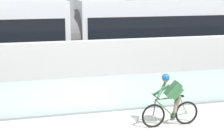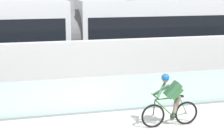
{
  "view_description": "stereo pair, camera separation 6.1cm",
  "coord_description": "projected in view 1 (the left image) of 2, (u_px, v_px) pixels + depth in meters",
  "views": [
    {
      "loc": [
        -2.45,
        -9.46,
        4.05
      ],
      "look_at": [
        0.56,
        2.35,
        1.25
      ],
      "focal_mm": 58.58,
      "sensor_mm": 36.0,
      "label": 1
    },
    {
      "loc": [
        -2.4,
        -9.48,
        4.05
      ],
      "look_at": [
        0.56,
        2.35,
        1.25
      ],
      "focal_mm": 58.58,
      "sensor_mm": 36.0,
      "label": 2
    }
  ],
  "objects": [
    {
      "name": "cyclist_on_bike",
      "position": [
        171.0,
        101.0,
        10.68
      ],
      "size": [
        1.77,
        0.58,
        1.61
      ],
      "color": "black",
      "rests_on": "ground"
    },
    {
      "name": "tram",
      "position": [
        72.0,
        35.0,
        16.44
      ],
      "size": [
        22.56,
        2.54,
        3.81
      ],
      "color": "silver",
      "rests_on": "ground"
    },
    {
      "name": "tram_rail_near",
      "position": [
        79.0,
        80.0,
        16.22
      ],
      "size": [
        32.0,
        0.08,
        0.01
      ],
      "primitive_type": "cube",
      "color": "#595654",
      "rests_on": "ground"
    },
    {
      "name": "glass_parapet",
      "position": [
        99.0,
        94.0,
        12.05
      ],
      "size": [
        32.0,
        0.05,
        1.16
      ],
      "primitive_type": "cube",
      "color": "#ADC6C1",
      "rests_on": "ground"
    },
    {
      "name": "concrete_barrier_wall",
      "position": [
        89.0,
        69.0,
        13.64
      ],
      "size": [
        32.0,
        0.36,
        2.1
      ],
      "primitive_type": "cube",
      "color": "silver",
      "rests_on": "ground"
    },
    {
      "name": "bike_path_deck",
      "position": [
        113.0,
        131.0,
        10.43
      ],
      "size": [
        32.0,
        3.2,
        0.01
      ],
      "primitive_type": "cube",
      "color": "beige",
      "rests_on": "ground"
    },
    {
      "name": "ground_plane",
      "position": [
        113.0,
        131.0,
        10.43
      ],
      "size": [
        200.0,
        200.0,
        0.0
      ],
      "primitive_type": "plane",
      "color": "slate"
    },
    {
      "name": "tram_rail_far",
      "position": [
        74.0,
        72.0,
        17.58
      ],
      "size": [
        32.0,
        0.08,
        0.01
      ],
      "primitive_type": "cube",
      "color": "#595654",
      "rests_on": "ground"
    }
  ]
}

